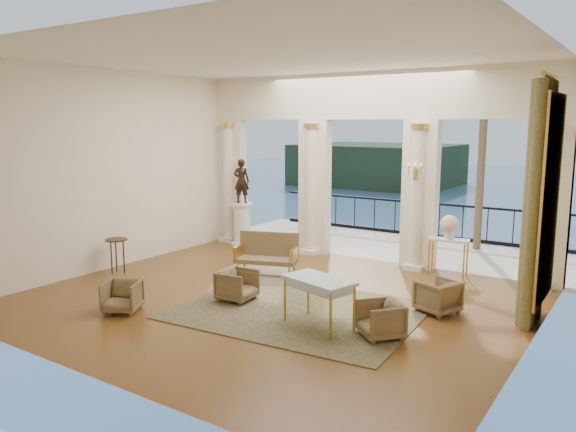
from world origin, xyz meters
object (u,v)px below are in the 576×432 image
Objects in this scene: game_table at (319,283)px; side_table at (116,244)px; pedestal at (242,225)px; statue at (242,181)px; console_table at (448,245)px; settee at (267,253)px; armchair_b at (381,318)px; armchair_d at (237,284)px; armchair_c at (438,295)px; armchair_a at (122,295)px.

game_table is 1.69× the size of side_table.
pedestal is at bearing 82.60° from side_table.
statue is 4.03m from side_table.
pedestal is at bearing 170.65° from console_table.
settee is 3.36m from side_table.
armchair_d is at bearing -142.91° from armchair_b.
armchair_c is 2.60m from console_table.
settee is (-0.70, 1.94, 0.12)m from armchair_d.
settee reaches higher than armchair_d.
statue reaches higher than pedestal.
console_table is at bearing 94.99° from game_table.
armchair_b reaches higher than armchair_a.
side_table reaches higher than armchair_b.
side_table is (-6.83, -1.40, 0.35)m from armchair_c.
armchair_a is at bearing -37.78° from side_table.
settee is at bearing -169.03° from armchair_b.
armchair_c reaches higher than armchair_a.
armchair_d is 4.89m from pedestal.
side_table reaches higher than armchair_c.
settee is 1.24× the size of statue.
settee is (-4.08, 0.50, 0.12)m from armchair_c.
armchair_a is at bearing -73.27° from pedestal.
armchair_c is at bearing 4.87° from armchair_a.
settee reaches higher than armchair_c.
armchair_a is at bearing -120.78° from armchair_b.
armchair_d is 0.50× the size of game_table.
armchair_c is 3.67m from armchair_d.
statue is (-4.93, 4.20, 1.04)m from game_table.
pedestal is (-4.93, 4.20, -0.17)m from game_table.
armchair_a is 0.68× the size of console_table.
game_table is (2.67, -2.26, 0.28)m from settee.
pedestal is 1.20m from statue.
side_table is (-3.45, 0.04, 0.34)m from armchair_d.
console_table is (5.70, 0.05, -1.08)m from statue.
pedestal is 5.70m from console_table.
armchair_d is at bearing -173.69° from game_table.
console_table is at bearing 161.47° from statue.
armchair_c is 0.49× the size of game_table.
armchair_c is 0.83× the size of side_table.
armchair_a is 0.42× the size of settee.
armchair_a is 3.63m from settee.
armchair_a is 5.95m from statue.
game_table is (3.27, 1.33, 0.42)m from armchair_a.
statue reaches higher than armchair_c.
pedestal is at bearing 119.64° from settee.
console_table is (3.44, 1.99, 0.24)m from settee.
armchair_d is 0.56× the size of pedestal.
settee is at bearing 155.10° from game_table.
statue is at bearing 170.65° from console_table.
settee is 3.51m from game_table.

